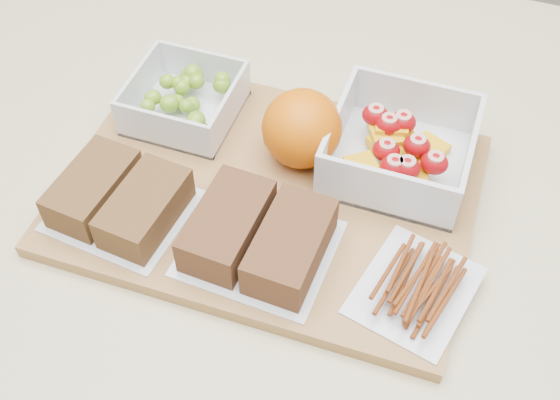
{
  "coord_description": "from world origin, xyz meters",
  "views": [
    {
      "loc": [
        0.16,
        -0.44,
        1.47
      ],
      "look_at": [
        0.01,
        -0.02,
        0.93
      ],
      "focal_mm": 45.0,
      "sensor_mm": 36.0,
      "label": 1
    }
  ],
  "objects_px": {
    "cutting_board": "(269,194)",
    "sandwich_bag_center": "(259,236)",
    "orange": "(302,129)",
    "sandwich_bag_left": "(119,199)",
    "grape_container": "(185,100)",
    "pretzel_bag": "(417,283)",
    "fruit_container": "(399,150)"
  },
  "relations": [
    {
      "from": "grape_container",
      "to": "cutting_board",
      "type": "bearing_deg",
      "value": -30.73
    },
    {
      "from": "sandwich_bag_left",
      "to": "sandwich_bag_center",
      "type": "relative_size",
      "value": 0.97
    },
    {
      "from": "fruit_container",
      "to": "sandwich_bag_left",
      "type": "bearing_deg",
      "value": -148.1
    },
    {
      "from": "cutting_board",
      "to": "fruit_container",
      "type": "relative_size",
      "value": 2.92
    },
    {
      "from": "cutting_board",
      "to": "fruit_container",
      "type": "distance_m",
      "value": 0.14
    },
    {
      "from": "cutting_board",
      "to": "sandwich_bag_center",
      "type": "relative_size",
      "value": 2.88
    },
    {
      "from": "cutting_board",
      "to": "sandwich_bag_center",
      "type": "xyz_separation_m",
      "value": [
        0.02,
        -0.08,
        0.03
      ]
    },
    {
      "from": "orange",
      "to": "sandwich_bag_center",
      "type": "distance_m",
      "value": 0.13
    },
    {
      "from": "fruit_container",
      "to": "grape_container",
      "type": "bearing_deg",
      "value": -179.64
    },
    {
      "from": "grape_container",
      "to": "sandwich_bag_center",
      "type": "xyz_separation_m",
      "value": [
        0.14,
        -0.15,
        0.0
      ]
    },
    {
      "from": "sandwich_bag_center",
      "to": "pretzel_bag",
      "type": "relative_size",
      "value": 1.07
    },
    {
      "from": "grape_container",
      "to": "pretzel_bag",
      "type": "xyz_separation_m",
      "value": [
        0.3,
        -0.15,
        -0.01
      ]
    },
    {
      "from": "cutting_board",
      "to": "pretzel_bag",
      "type": "xyz_separation_m",
      "value": [
        0.17,
        -0.07,
        0.02
      ]
    },
    {
      "from": "sandwich_bag_left",
      "to": "pretzel_bag",
      "type": "height_order",
      "value": "sandwich_bag_left"
    },
    {
      "from": "grape_container",
      "to": "sandwich_bag_center",
      "type": "height_order",
      "value": "grape_container"
    },
    {
      "from": "cutting_board",
      "to": "sandwich_bag_center",
      "type": "height_order",
      "value": "sandwich_bag_center"
    },
    {
      "from": "grape_container",
      "to": "orange",
      "type": "height_order",
      "value": "orange"
    },
    {
      "from": "orange",
      "to": "sandwich_bag_left",
      "type": "distance_m",
      "value": 0.2
    },
    {
      "from": "fruit_container",
      "to": "pretzel_bag",
      "type": "height_order",
      "value": "fruit_container"
    },
    {
      "from": "cutting_board",
      "to": "sandwich_bag_left",
      "type": "height_order",
      "value": "sandwich_bag_left"
    },
    {
      "from": "cutting_board",
      "to": "sandwich_bag_left",
      "type": "distance_m",
      "value": 0.15
    },
    {
      "from": "grape_container",
      "to": "pretzel_bag",
      "type": "distance_m",
      "value": 0.33
    },
    {
      "from": "sandwich_bag_left",
      "to": "sandwich_bag_center",
      "type": "distance_m",
      "value": 0.15
    },
    {
      "from": "grape_container",
      "to": "sandwich_bag_left",
      "type": "distance_m",
      "value": 0.15
    },
    {
      "from": "fruit_container",
      "to": "sandwich_bag_center",
      "type": "bearing_deg",
      "value": -123.35
    },
    {
      "from": "fruit_container",
      "to": "sandwich_bag_center",
      "type": "height_order",
      "value": "fruit_container"
    },
    {
      "from": "fruit_container",
      "to": "sandwich_bag_left",
      "type": "relative_size",
      "value": 1.02
    },
    {
      "from": "fruit_container",
      "to": "sandwich_bag_center",
      "type": "relative_size",
      "value": 0.99
    },
    {
      "from": "fruit_container",
      "to": "sandwich_bag_left",
      "type": "distance_m",
      "value": 0.29
    },
    {
      "from": "sandwich_bag_center",
      "to": "orange",
      "type": "bearing_deg",
      "value": 90.14
    },
    {
      "from": "grape_container",
      "to": "pretzel_bag",
      "type": "relative_size",
      "value": 0.84
    },
    {
      "from": "cutting_board",
      "to": "orange",
      "type": "height_order",
      "value": "orange"
    }
  ]
}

